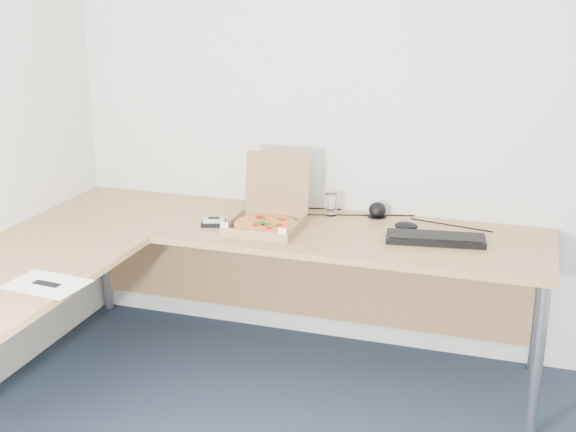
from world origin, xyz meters
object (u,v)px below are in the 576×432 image
(keyboard, at_px, (435,239))
(desk, at_px, (187,253))
(pizza_box, at_px, (266,220))
(drinking_glass, at_px, (331,205))
(wallet, at_px, (213,223))

(keyboard, bearing_deg, desk, -166.35)
(desk, xyz_separation_m, pizza_box, (0.25, 0.36, 0.07))
(desk, distance_m, pizza_box, 0.44)
(desk, xyz_separation_m, drinking_glass, (0.49, 0.66, 0.08))
(keyboard, distance_m, wallet, 1.06)
(desk, relative_size, pizza_box, 6.58)
(pizza_box, bearing_deg, drinking_glass, 50.54)
(desk, distance_m, wallet, 0.33)
(pizza_box, distance_m, wallet, 0.27)
(drinking_glass, bearing_deg, pizza_box, -128.42)
(keyboard, height_order, wallet, keyboard)
(drinking_glass, xyz_separation_m, keyboard, (0.56, -0.24, -0.04))
(pizza_box, relative_size, drinking_glass, 3.46)
(pizza_box, relative_size, wallet, 3.38)
(drinking_glass, bearing_deg, wallet, -146.71)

